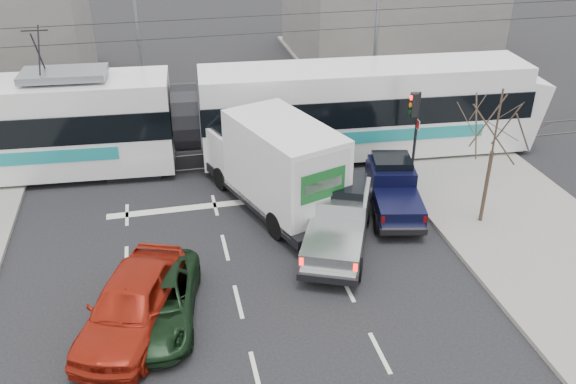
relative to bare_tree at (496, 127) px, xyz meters
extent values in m
plane|color=black|center=(-7.60, -2.50, -3.79)|extent=(120.00, 120.00, 0.00)
cube|color=gray|center=(1.40, -2.50, -3.72)|extent=(6.00, 60.00, 0.15)
cube|color=#33302D|center=(-7.60, 7.50, -3.78)|extent=(60.00, 1.60, 0.03)
cube|color=slate|center=(4.40, 21.50, -1.29)|extent=(12.00, 10.00, 5.00)
cylinder|color=#47382B|center=(0.00, 0.00, -2.27)|extent=(0.14, 0.14, 2.75)
cylinder|color=#47382B|center=(0.00, 0.00, 0.23)|extent=(0.07, 0.07, 2.25)
cylinder|color=black|center=(-1.00, 4.00, -1.84)|extent=(0.12, 0.12, 3.60)
cube|color=black|center=(-1.20, 4.00, -0.54)|extent=(0.28, 0.28, 0.95)
cylinder|color=#FF0C07|center=(-1.35, 4.00, -0.24)|extent=(0.06, 0.20, 0.20)
cylinder|color=orange|center=(-1.35, 4.00, -0.54)|extent=(0.06, 0.20, 0.20)
cylinder|color=#05330C|center=(-1.35, 4.00, -0.84)|extent=(0.06, 0.20, 0.20)
cube|color=white|center=(-1.02, 3.85, -1.34)|extent=(0.02, 0.30, 0.40)
cylinder|color=slate|center=(-0.10, 11.50, 0.71)|extent=(0.20, 0.20, 9.00)
cylinder|color=slate|center=(-11.60, 13.50, 0.71)|extent=(0.20, 0.20, 9.00)
cylinder|color=black|center=(-7.60, 7.50, 1.71)|extent=(60.00, 0.03, 0.03)
cylinder|color=black|center=(-7.60, 7.50, 2.41)|extent=(60.00, 0.03, 0.03)
cube|color=white|center=(-17.59, 7.85, -2.66)|extent=(14.30, 3.93, 1.71)
cube|color=white|center=(-2.27, 6.79, -2.66)|extent=(14.30, 3.93, 1.71)
cube|color=black|center=(-2.27, 6.79, -1.34)|extent=(14.37, 3.97, 1.17)
cube|color=white|center=(-2.27, 6.79, -0.29)|extent=(14.29, 3.81, 1.09)
cube|color=teal|center=(-2.37, 5.30, -2.35)|extent=(9.87, 0.71, 0.55)
cylinder|color=black|center=(-9.93, 7.32, -1.57)|extent=(1.29, 2.91, 2.84)
cube|color=slate|center=(-14.53, 7.64, 0.51)|extent=(3.41, 2.00, 0.27)
cube|color=black|center=(-12.23, 7.48, -3.59)|extent=(2.36, 2.66, 0.39)
cube|color=black|center=(-7.63, 7.16, -3.59)|extent=(2.36, 2.66, 0.39)
cube|color=black|center=(1.56, 6.52, -3.59)|extent=(2.36, 2.66, 0.39)
cube|color=black|center=(-5.53, -0.28, -3.28)|extent=(3.87, 5.70, 0.23)
cube|color=#A6A9AA|center=(-5.14, 0.62, -2.63)|extent=(2.58, 2.81, 1.07)
cube|color=black|center=(-5.11, 0.70, -2.07)|extent=(2.10, 2.12, 0.51)
cube|color=#A6A9AA|center=(-4.62, 1.80, -2.84)|extent=(2.01, 1.60, 0.51)
cube|color=#A6A9AA|center=(-6.01, -1.37, -2.91)|extent=(2.65, 2.96, 0.61)
cube|color=silver|center=(-6.57, -2.65, -3.16)|extent=(1.64, 0.84, 0.17)
cube|color=#FF0C07|center=(-7.28, -2.23, -2.81)|extent=(0.15, 0.12, 0.26)
cube|color=#FF0C07|center=(-5.78, -2.88, -2.81)|extent=(0.15, 0.12, 0.26)
cylinder|color=black|center=(-5.63, 1.65, -3.42)|extent=(0.54, 0.79, 0.75)
cylinder|color=black|center=(-4.05, 0.97, -3.42)|extent=(0.54, 0.79, 0.75)
cylinder|color=black|center=(-7.01, -1.52, -3.42)|extent=(0.54, 0.79, 0.75)
cylinder|color=black|center=(-5.44, -2.21, -3.42)|extent=(0.54, 0.79, 0.75)
cube|color=black|center=(-7.06, 2.97, -3.23)|extent=(4.69, 7.61, 0.36)
cube|color=white|center=(-7.96, 5.55, -2.35)|extent=(2.78, 2.40, 1.65)
cube|color=black|center=(-8.00, 5.69, -1.74)|extent=(2.29, 1.75, 0.62)
cube|color=silver|center=(-6.83, 2.29, -1.71)|extent=(3.93, 5.43, 3.03)
cube|color=silver|center=(-6.03, 0.00, -1.71)|extent=(2.07, 0.76, 2.67)
cube|color=#124F1D|center=(-6.02, -0.05, -1.47)|extent=(1.64, 0.58, 1.03)
cube|color=black|center=(-5.96, -0.23, -3.33)|extent=(2.18, 0.97, 0.19)
cylinder|color=black|center=(-8.84, 4.79, -3.33)|extent=(0.59, 0.98, 0.93)
cylinder|color=black|center=(-6.79, 5.50, -3.33)|extent=(0.59, 0.98, 0.93)
cylinder|color=black|center=(-7.43, 0.71, -3.28)|extent=(0.63, 1.07, 1.03)
cylinder|color=black|center=(-5.38, 1.42, -3.28)|extent=(0.63, 1.07, 1.03)
cube|color=black|center=(-2.83, 1.48, -3.31)|extent=(2.52, 4.67, 0.22)
cube|color=black|center=(-2.66, 2.26, -2.69)|extent=(1.96, 2.15, 1.02)
cube|color=black|center=(-2.64, 2.34, -2.15)|extent=(1.64, 1.59, 0.49)
cube|color=black|center=(-2.44, 3.30, -2.89)|extent=(1.69, 1.10, 0.49)
cube|color=black|center=(-3.03, 0.52, -2.95)|extent=(1.98, 2.28, 0.58)
cube|color=silver|center=(-3.27, -0.60, -3.19)|extent=(1.51, 0.47, 0.16)
cube|color=#590505|center=(-3.96, -0.37, -2.86)|extent=(0.14, 0.09, 0.25)
cube|color=#590505|center=(-2.54, -0.66, -2.86)|extent=(0.14, 0.09, 0.25)
cylinder|color=black|center=(-3.27, 3.02, -3.44)|extent=(0.39, 0.74, 0.71)
cylinder|color=black|center=(-1.80, 2.71, -3.44)|extent=(0.39, 0.74, 0.71)
cylinder|color=black|center=(-3.86, 0.25, -3.44)|extent=(0.39, 0.74, 0.71)
cylinder|color=black|center=(-2.38, -0.06, -3.44)|extent=(0.39, 0.74, 0.71)
imported|color=black|center=(-11.63, -2.75, -3.14)|extent=(2.86, 4.95, 1.30)
imported|color=maroon|center=(-12.32, -3.00, -2.93)|extent=(3.73, 5.44, 1.72)
camera|label=1|loc=(-11.05, -16.99, 7.87)|focal=38.00mm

